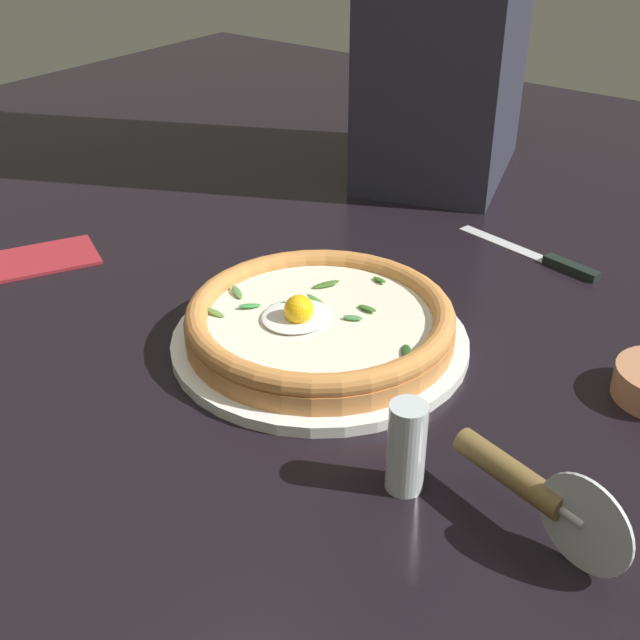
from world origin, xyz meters
name	(u,v)px	position (x,y,z in m)	size (l,w,h in m)	color
ground_plane	(286,374)	(0.00, 0.00, -0.01)	(2.40, 2.40, 0.03)	black
pizza_plate	(320,341)	(0.05, -0.01, 0.01)	(0.31, 0.31, 0.01)	white
pizza	(320,321)	(0.05, -0.01, 0.03)	(0.28, 0.28, 0.06)	#CF8445
pizza_cutter	(531,487)	(-0.07, -0.30, 0.04)	(0.06, 0.16, 0.08)	silver
table_knife	(547,259)	(0.38, -0.12, 0.00)	(0.06, 0.21, 0.01)	silver
folded_napkin	(40,258)	(-0.01, 0.40, 0.00)	(0.14, 0.09, 0.01)	maroon
pepper_shaker	(406,447)	(-0.09, -0.20, 0.04)	(0.03, 0.03, 0.08)	silver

